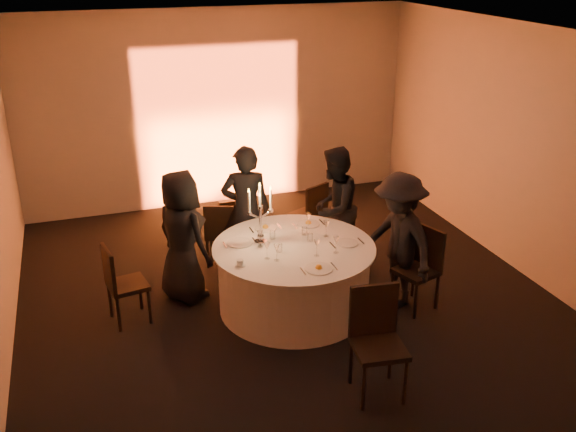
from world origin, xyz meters
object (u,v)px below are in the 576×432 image
object	(u,v)px
banquet_table	(294,277)
guest_left	(182,237)
chair_left	(120,281)
candelabra	(260,222)
chair_right	(421,264)
guest_back_left	(246,210)
chair_front	(376,334)
coffee_cup	(240,263)
guest_back_right	(334,208)
chair_back_left	(220,231)
chair_back_right	(311,212)
guest_right	(398,241)

from	to	relation	value
banquet_table	guest_left	world-z (taller)	guest_left
chair_left	candelabra	bearing A→B (deg)	-104.23
chair_right	candelabra	distance (m)	1.86
banquet_table	guest_left	bearing A→B (deg)	150.72
chair_right	guest_back_left	xyz separation A→B (m)	(-1.63, 1.45, 0.29)
chair_right	chair_front	size ratio (longest dim) A/B	0.92
coffee_cup	candelabra	bearing A→B (deg)	51.95
banquet_table	guest_back_right	world-z (taller)	guest_back_right
chair_back_left	guest_back_right	distance (m)	1.46
chair_back_right	guest_back_left	size ratio (longest dim) A/B	0.56
guest_back_left	candelabra	size ratio (longest dim) A/B	2.30
chair_left	guest_right	world-z (taller)	guest_right
chair_right	guest_back_left	world-z (taller)	guest_back_left
banquet_table	coffee_cup	bearing A→B (deg)	-159.49
guest_back_right	guest_right	size ratio (longest dim) A/B	0.99
chair_left	chair_front	distance (m)	2.83
candelabra	chair_back_left	bearing A→B (deg)	101.08
chair_front	candelabra	size ratio (longest dim) A/B	1.44
guest_back_left	coffee_cup	world-z (taller)	guest_back_left
guest_right	candelabra	bearing A→B (deg)	-122.04
guest_left	guest_back_left	size ratio (longest dim) A/B	0.95
chair_left	guest_left	bearing A→B (deg)	-77.05
guest_left	candelabra	xyz separation A→B (m)	(0.80, -0.42, 0.24)
guest_right	coffee_cup	bearing A→B (deg)	-104.49
chair_front	guest_right	distance (m)	1.62
guest_back_right	banquet_table	bearing A→B (deg)	1.24
chair_left	chair_right	world-z (taller)	chair_right
chair_left	chair_front	size ratio (longest dim) A/B	0.88
chair_back_left	chair_back_right	xyz separation A→B (m)	(1.28, 0.13, 0.04)
guest_back_left	coffee_cup	size ratio (longest dim) A/B	14.97
chair_left	chair_front	world-z (taller)	chair_front
banquet_table	chair_back_right	xyz separation A→B (m)	(0.74, 1.42, 0.13)
coffee_cup	chair_front	bearing A→B (deg)	-56.14
banquet_table	guest_back_right	bearing A→B (deg)	45.62
guest_back_left	chair_right	bearing A→B (deg)	152.34
chair_left	chair_back_right	xyz separation A→B (m)	(2.61, 1.11, 0.01)
banquet_table	chair_left	size ratio (longest dim) A/B	1.99
banquet_table	guest_back_left	xyz separation A→B (m)	(-0.26, 1.04, 0.44)
chair_right	guest_back_left	distance (m)	2.20
coffee_cup	banquet_table	bearing A→B (deg)	20.51
chair_right	guest_right	bearing A→B (deg)	-138.43
chair_left	guest_back_right	bearing A→B (deg)	-89.02
guest_back_left	candelabra	world-z (taller)	guest_back_left
chair_left	chair_back_right	bearing A→B (deg)	-77.15
banquet_table	candelabra	world-z (taller)	candelabra
guest_back_left	guest_right	world-z (taller)	guest_back_left
chair_right	coffee_cup	size ratio (longest dim) A/B	8.57
banquet_table	guest_right	size ratio (longest dim) A/B	1.14
chair_left	guest_right	size ratio (longest dim) A/B	0.57
banquet_table	chair_left	world-z (taller)	chair_left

